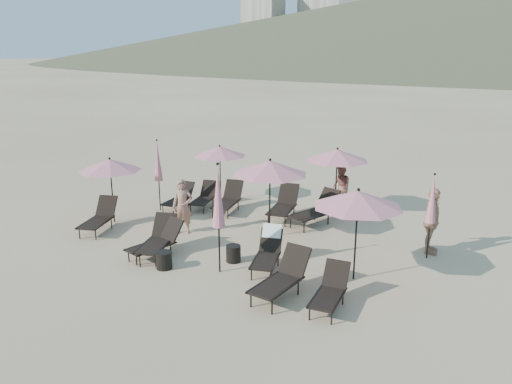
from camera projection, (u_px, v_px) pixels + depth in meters
The scene contains 26 objects.
ground at pixel (228, 271), 12.81m from camera, with size 800.00×800.00×0.00m, color #D6BA8C.
hotel_skyline at pixel (338, 17), 278.84m from camera, with size 109.00×82.00×55.00m.
lounger_0 at pixel (99, 217), 15.58m from camera, with size 1.12×1.78×0.96m.
lounger_1 at pixel (157, 241), 13.63m from camera, with size 1.00×1.73×0.94m.
lounger_2 at pixel (157, 239), 13.73m from camera, with size 1.12×1.83×0.99m.
lounger_3 at pixel (268, 250), 12.88m from camera, with size 0.98×1.70×1.00m.
lounger_4 at pixel (282, 277), 11.37m from camera, with size 0.88×1.84×1.02m.
lounger_5 at pixel (330, 290), 10.89m from camera, with size 0.69×1.55×0.87m.
lounger_6 at pixel (179, 198), 17.84m from camera, with size 0.70×1.54×0.86m.
lounger_7 at pixel (204, 197), 17.92m from camera, with size 0.89×1.61×0.87m.
lounger_8 at pixel (228, 199), 17.47m from camera, with size 0.98×1.81×0.99m.
lounger_9 at pixel (284, 204), 16.76m from camera, with size 0.97×1.89×1.04m.
lounger_10 at pixel (316, 210), 16.15m from camera, with size 1.28×1.98×1.07m.
umbrella_open_0 at pixel (110, 165), 16.00m from camera, with size 2.03×2.03×2.18m.
umbrella_open_1 at pixel (270, 168), 14.60m from camera, with size 2.27×2.27×2.44m.
umbrella_open_2 at pixel (358, 199), 11.80m from camera, with size 2.17×2.17×2.34m.
umbrella_open_3 at pixel (220, 151), 18.45m from camera, with size 1.98×1.98×2.13m.
umbrella_open_4 at pixel (337, 155), 16.89m from camera, with size 2.16×2.16×2.32m.
umbrella_closed_0 at pixel (218, 197), 12.22m from camera, with size 0.34×0.34×2.87m.
umbrella_closed_1 at pixel (432, 200), 13.16m from camera, with size 0.28×0.28×2.39m.
umbrella_closed_2 at pixel (158, 161), 17.26m from camera, with size 0.30×0.30×2.55m.
side_table_0 at pixel (164, 260), 12.90m from camera, with size 0.42×0.42×0.46m, color black.
side_table_1 at pixel (233, 254), 13.34m from camera, with size 0.40×0.40×0.45m, color black.
beachgoer_a at pixel (183, 207), 15.28m from camera, with size 0.62×0.41×1.71m, color #A36E59.
beachgoer_b at pixel (341, 187), 17.73m from camera, with size 0.77×0.60×1.59m, color #915A4B.
beachgoer_c at pixel (432, 221), 13.72m from camera, with size 1.10×0.46×1.87m, color tan.
Camera 1 is at (6.24, -10.03, 5.42)m, focal length 35.00 mm.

